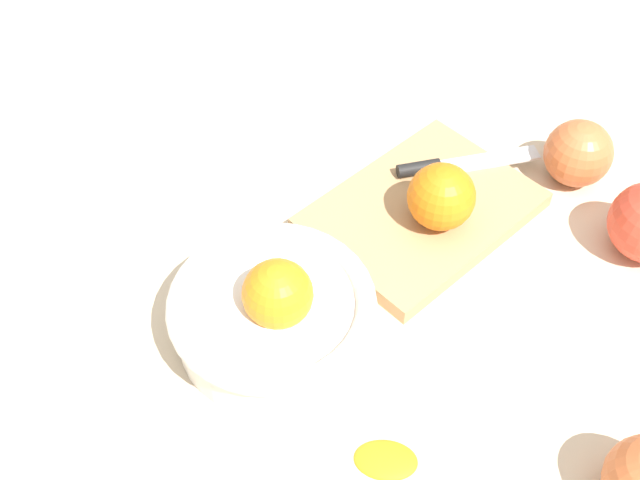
{
  "coord_description": "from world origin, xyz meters",
  "views": [
    {
      "loc": [
        -0.44,
        -0.14,
        0.61
      ],
      "look_at": [
        -0.03,
        0.14,
        0.04
      ],
      "focal_mm": 46.23,
      "sensor_mm": 36.0,
      "label": 1
    }
  ],
  "objects_px": {
    "bowl": "(273,312)",
    "knife": "(449,165)",
    "cutting_board": "(422,212)",
    "orange_on_board": "(441,197)",
    "apple_mid_right": "(578,153)"
  },
  "relations": [
    {
      "from": "bowl",
      "to": "orange_on_board",
      "type": "relative_size",
      "value": 2.75
    },
    {
      "from": "knife",
      "to": "apple_mid_right",
      "type": "distance_m",
      "value": 0.13
    },
    {
      "from": "bowl",
      "to": "apple_mid_right",
      "type": "relative_size",
      "value": 2.58
    },
    {
      "from": "bowl",
      "to": "orange_on_board",
      "type": "distance_m",
      "value": 0.2
    },
    {
      "from": "bowl",
      "to": "knife",
      "type": "distance_m",
      "value": 0.26
    },
    {
      "from": "orange_on_board",
      "to": "apple_mid_right",
      "type": "xyz_separation_m",
      "value": [
        0.15,
        -0.08,
        -0.02
      ]
    },
    {
      "from": "bowl",
      "to": "cutting_board",
      "type": "relative_size",
      "value": 0.83
    },
    {
      "from": "bowl",
      "to": "knife",
      "type": "bearing_deg",
      "value": -7.29
    },
    {
      "from": "cutting_board",
      "to": "apple_mid_right",
      "type": "relative_size",
      "value": 3.12
    },
    {
      "from": "orange_on_board",
      "to": "apple_mid_right",
      "type": "relative_size",
      "value": 0.94
    },
    {
      "from": "bowl",
      "to": "orange_on_board",
      "type": "bearing_deg",
      "value": -17.43
    },
    {
      "from": "cutting_board",
      "to": "orange_on_board",
      "type": "xyz_separation_m",
      "value": [
        -0.01,
        -0.02,
        0.04
      ]
    },
    {
      "from": "cutting_board",
      "to": "knife",
      "type": "xyz_separation_m",
      "value": [
        0.06,
        0.0,
        0.01
      ]
    },
    {
      "from": "bowl",
      "to": "knife",
      "type": "height_order",
      "value": "bowl"
    },
    {
      "from": "bowl",
      "to": "orange_on_board",
      "type": "xyz_separation_m",
      "value": [
        0.19,
        -0.06,
        0.02
      ]
    }
  ]
}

